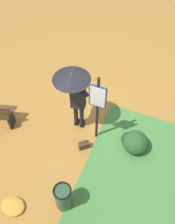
{
  "coord_description": "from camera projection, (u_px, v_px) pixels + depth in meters",
  "views": [
    {
      "loc": [
        -1.8,
        4.36,
        6.22
      ],
      "look_at": [
        -0.2,
        0.36,
        0.85
      ],
      "focal_mm": 41.25,
      "sensor_mm": 36.0,
      "label": 1
    }
  ],
  "objects": [
    {
      "name": "ground_plane",
      "position": [
        86.0,
        119.0,
        7.8
      ],
      "size": [
        18.0,
        18.0,
        0.0
      ],
      "primitive_type": "plane",
      "color": "#B27A33"
    },
    {
      "name": "person_with_umbrella",
      "position": [
        75.0,
        88.0,
        6.48
      ],
      "size": [
        0.96,
        0.96,
        2.04
      ],
      "color": "black",
      "rests_on": "ground_plane"
    },
    {
      "name": "info_sign_post",
      "position": [
        98.0,
        103.0,
        6.29
      ],
      "size": [
        0.44,
        0.07,
        2.3
      ],
      "color": "black",
      "rests_on": "ground_plane"
    },
    {
      "name": "handbag",
      "position": [
        84.0,
        145.0,
        7.08
      ],
      "size": [
        0.32,
        0.3,
        0.37
      ],
      "color": "#4C3323",
      "rests_on": "ground_plane"
    },
    {
      "name": "trash_bin",
      "position": [
        63.0,
        197.0,
        5.87
      ],
      "size": [
        0.42,
        0.42,
        0.83
      ],
      "color": "#2D5138",
      "rests_on": "ground_plane"
    },
    {
      "name": "shrub_cluster",
      "position": [
        134.0,
        142.0,
        6.96
      ],
      "size": [
        0.76,
        0.69,
        0.62
      ],
      "color": "#285628",
      "rests_on": "ground_plane"
    },
    {
      "name": "leaf_pile_by_bench",
      "position": [
        13.0,
        206.0,
        6.1
      ],
      "size": [
        0.59,
        0.47,
        0.13
      ],
      "color": "gold",
      "rests_on": "ground_plane"
    }
  ]
}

